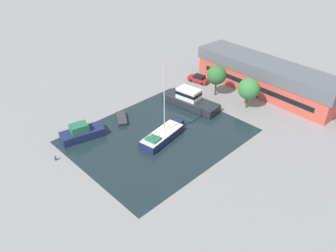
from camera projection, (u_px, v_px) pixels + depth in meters
The scene contains 11 objects.
ground_plane at pixel (159, 136), 53.92m from camera, with size 440.00×440.00×0.00m, color gray.
water_canal at pixel (159, 136), 53.92m from camera, with size 22.13×27.44×0.01m, color #19282D.
warehouse_building at pixel (266, 77), 66.00m from camera, with size 31.09×9.24×6.18m.
quay_tree_near_building at pixel (249, 89), 59.62m from camera, with size 4.00×4.00×5.97m.
quay_tree_by_water at pixel (217, 75), 63.77m from camera, with size 3.83×3.83×6.25m.
parked_car at pixel (199, 79), 70.60m from camera, with size 4.78×2.51×1.65m.
sailboat_moored at pixel (163, 135), 52.76m from camera, with size 4.21×9.77×12.81m.
motor_cruiser at pixel (190, 100), 61.60m from camera, with size 11.49×4.93×3.46m.
small_dinghy at pixel (122, 119), 57.75m from camera, with size 4.47×3.58×0.64m.
cabin_boat at pixel (82, 133), 52.97m from camera, with size 4.42×7.37×2.63m.
mooring_bollard at pixel (55, 158), 48.37m from camera, with size 0.32×0.32×0.78m.
Camera 1 is at (32.64, -29.99, 30.78)m, focal length 35.00 mm.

